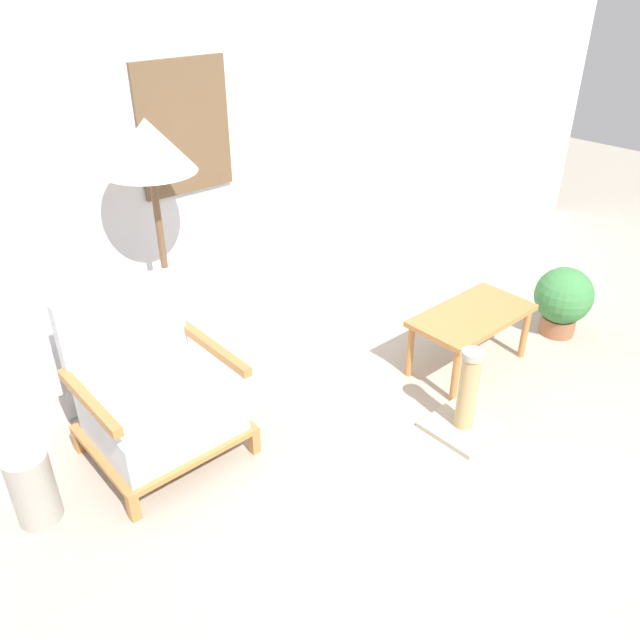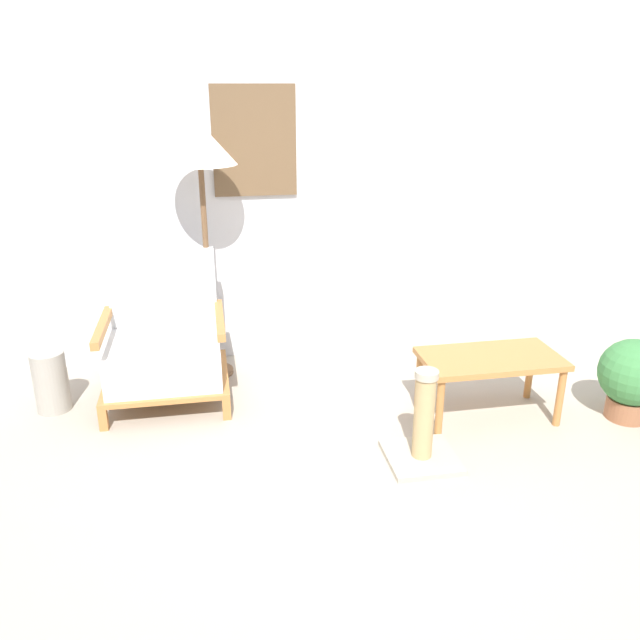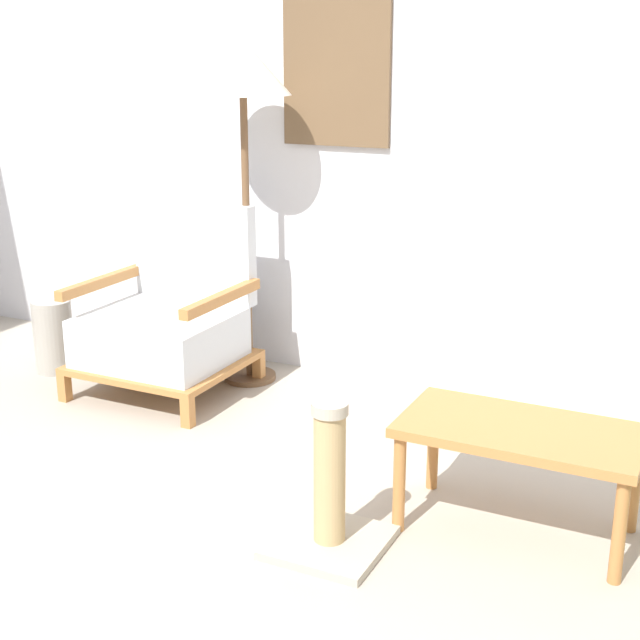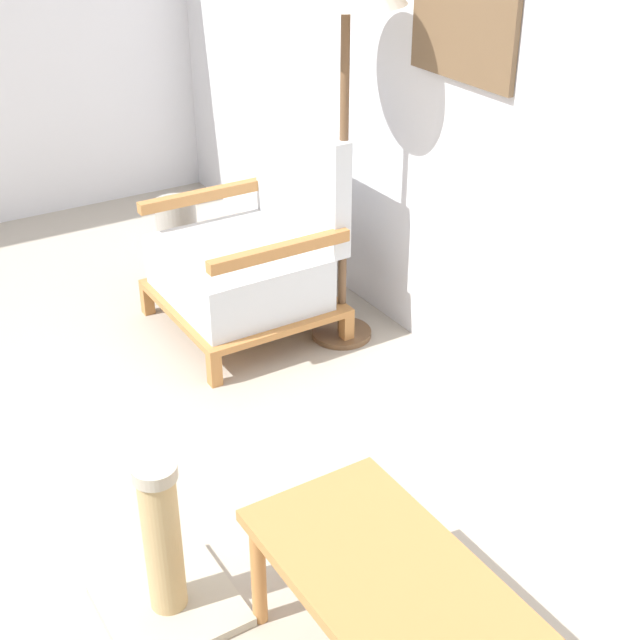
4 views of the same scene
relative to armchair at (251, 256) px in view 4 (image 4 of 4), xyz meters
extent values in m
cube|color=silver|center=(1.07, 0.60, 1.00)|extent=(8.00, 0.06, 2.70)
cube|color=#B2753D|center=(-0.36, -0.37, -0.28)|extent=(0.05, 0.05, 0.14)
cube|color=#B2753D|center=(0.36, -0.37, -0.28)|extent=(0.05, 0.05, 0.14)
cube|color=#B2753D|center=(-0.36, 0.28, -0.28)|extent=(0.05, 0.05, 0.14)
cube|color=#B2753D|center=(0.36, 0.28, -0.28)|extent=(0.05, 0.05, 0.14)
cube|color=#B2753D|center=(0.00, -0.05, -0.19)|extent=(0.77, 0.70, 0.03)
cube|color=silver|center=(0.00, -0.07, -0.06)|extent=(0.69, 0.60, 0.24)
cube|color=silver|center=(0.00, 0.26, 0.31)|extent=(0.69, 0.08, 0.50)
cube|color=#B2753D|center=(-0.35, -0.05, 0.18)|extent=(0.05, 0.64, 0.05)
cube|color=#B2753D|center=(0.35, -0.05, 0.18)|extent=(0.05, 0.64, 0.05)
cylinder|color=brown|center=(0.30, 0.29, -0.33)|extent=(0.27, 0.27, 0.03)
cylinder|color=brown|center=(0.30, 0.29, 0.38)|extent=(0.04, 0.04, 1.41)
cube|color=#B2753D|center=(1.92, -0.62, 0.04)|extent=(0.82, 0.44, 0.04)
cylinder|color=#B2753D|center=(1.55, -0.80, -0.16)|extent=(0.04, 0.04, 0.37)
cylinder|color=#B2753D|center=(1.55, -0.44, -0.16)|extent=(0.04, 0.04, 0.37)
cylinder|color=#9E998E|center=(-0.70, -0.06, -0.15)|extent=(0.21, 0.21, 0.39)
cube|color=#B2A893|center=(1.38, -1.01, -0.33)|extent=(0.38, 0.38, 0.03)
cylinder|color=tan|center=(1.38, -1.01, -0.08)|extent=(0.11, 0.11, 0.46)
cylinder|color=#B2A893|center=(1.38, -1.01, 0.17)|extent=(0.12, 0.12, 0.04)
camera|label=1|loc=(-1.10, -2.56, 2.02)|focal=35.00mm
camera|label=2|loc=(0.32, -3.75, 1.57)|focal=35.00mm
camera|label=3|loc=(2.54, -3.46, 1.29)|focal=50.00mm
camera|label=4|loc=(3.19, -1.61, 1.68)|focal=50.00mm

